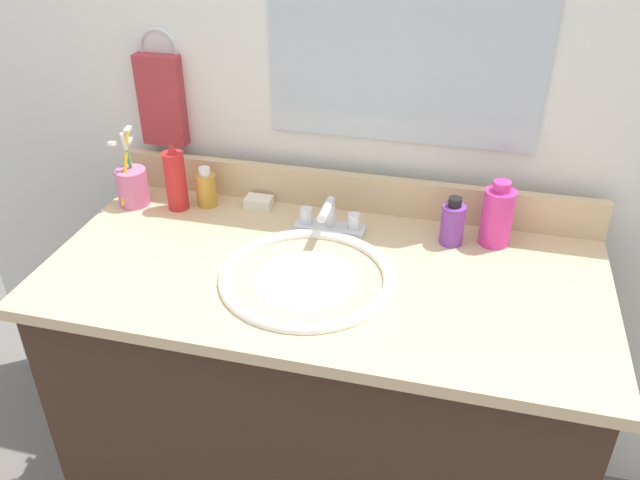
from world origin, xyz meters
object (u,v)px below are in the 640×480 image
at_px(hand_towel, 162,101).
at_px(bottle_oil_amber, 206,189).
at_px(bottle_cream_purple, 453,223).
at_px(bottle_soap_pink, 497,216).
at_px(faucet, 329,220).
at_px(bottle_spray_red, 176,180).
at_px(cup_pink, 132,185).
at_px(soap_bar, 259,202).

height_order(hand_towel, bottle_oil_amber, hand_towel).
xyz_separation_m(bottle_cream_purple, bottle_oil_amber, (-0.59, 0.03, -0.01)).
bearing_deg(bottle_soap_pink, faucet, -173.45).
relative_size(hand_towel, bottle_spray_red, 1.31).
distance_m(hand_towel, bottle_soap_pink, 0.83).
bearing_deg(bottle_oil_amber, hand_towel, 146.47).
distance_m(bottle_cream_purple, bottle_spray_red, 0.65).
xyz_separation_m(bottle_cream_purple, bottle_spray_red, (-0.65, 0.00, 0.03)).
bearing_deg(hand_towel, faucet, -17.22).
bearing_deg(bottle_cream_purple, bottle_oil_amber, 176.90).
height_order(bottle_cream_purple, bottle_oil_amber, bottle_cream_purple).
bearing_deg(cup_pink, bottle_cream_purple, 0.47).
distance_m(faucet, bottle_cream_purple, 0.27).
distance_m(bottle_spray_red, bottle_oil_amber, 0.08).
bearing_deg(faucet, soap_bar, 159.24).
height_order(bottle_cream_purple, bottle_spray_red, bottle_spray_red).
relative_size(bottle_spray_red, bottle_oil_amber, 1.71).
height_order(bottle_soap_pink, bottle_cream_purple, bottle_soap_pink).
relative_size(hand_towel, bottle_oil_amber, 2.23).
bearing_deg(bottle_cream_purple, faucet, -176.10).
relative_size(bottle_soap_pink, bottle_oil_amber, 1.51).
relative_size(bottle_oil_amber, soap_bar, 1.54).
bearing_deg(soap_bar, faucet, -20.76).
bearing_deg(hand_towel, bottle_spray_red, -58.30).
bearing_deg(faucet, bottle_soap_pink, 6.55).
bearing_deg(bottle_soap_pink, bottle_spray_red, -178.31).
xyz_separation_m(faucet, bottle_soap_pink, (0.36, 0.04, 0.04)).
distance_m(bottle_cream_purple, cup_pink, 0.76).
bearing_deg(soap_bar, bottle_oil_amber, -169.57).
relative_size(bottle_cream_purple, bottle_oil_amber, 1.12).
distance_m(faucet, bottle_soap_pink, 0.37).
distance_m(bottle_oil_amber, soap_bar, 0.13).
relative_size(bottle_soap_pink, cup_pink, 0.78).
xyz_separation_m(hand_towel, cup_pink, (-0.04, -0.13, -0.17)).
height_order(faucet, bottle_cream_purple, bottle_cream_purple).
distance_m(bottle_soap_pink, soap_bar, 0.56).
relative_size(bottle_cream_purple, soap_bar, 1.72).
height_order(bottle_soap_pink, soap_bar, bottle_soap_pink).
height_order(bottle_cream_purple, cup_pink, cup_pink).
bearing_deg(hand_towel, bottle_cream_purple, -9.56).
xyz_separation_m(bottle_spray_red, cup_pink, (-0.11, -0.01, -0.02)).
xyz_separation_m(faucet, bottle_cream_purple, (0.27, 0.02, 0.02)).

